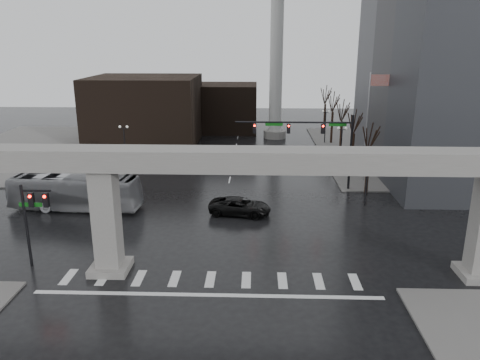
{
  "coord_description": "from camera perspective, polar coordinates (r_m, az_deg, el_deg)",
  "views": [
    {
      "loc": [
        2.94,
        -28.85,
        15.36
      ],
      "look_at": [
        1.7,
        7.11,
        4.5
      ],
      "focal_mm": 35.0,
      "sensor_mm": 36.0,
      "label": 1
    }
  ],
  "objects": [
    {
      "name": "ground",
      "position": [
        32.82,
        -3.46,
        -11.15
      ],
      "size": [
        160.0,
        160.0,
        0.0
      ],
      "primitive_type": "plane",
      "color": "black",
      "rests_on": "ground"
    },
    {
      "name": "sidewalk_ne",
      "position": [
        70.51,
        21.04,
        3.14
      ],
      "size": [
        28.0,
        36.0,
        0.15
      ],
      "primitive_type": "cube",
      "color": "#605E5C",
      "rests_on": "ground"
    },
    {
      "name": "sidewalk_nw",
      "position": [
        72.64,
        -21.6,
        3.46
      ],
      "size": [
        28.0,
        36.0,
        0.15
      ],
      "primitive_type": "cube",
      "color": "#605E5C",
      "rests_on": "ground"
    },
    {
      "name": "elevated_guideway",
      "position": [
        30.12,
        -1.3,
        0.44
      ],
      "size": [
        48.0,
        2.6,
        8.7
      ],
      "color": "gray",
      "rests_on": "ground"
    },
    {
      "name": "building_far_left",
      "position": [
        73.58,
        -11.48,
        8.37
      ],
      "size": [
        16.0,
        14.0,
        10.0
      ],
      "primitive_type": "cube",
      "color": "black",
      "rests_on": "ground"
    },
    {
      "name": "building_far_mid",
      "position": [
        81.79,
        -1.53,
        8.81
      ],
      "size": [
        10.0,
        10.0,
        8.0
      ],
      "primitive_type": "cube",
      "color": "black",
      "rests_on": "ground"
    },
    {
      "name": "smokestack",
      "position": [
        74.94,
        4.47,
        15.21
      ],
      "size": [
        3.6,
        3.6,
        30.0
      ],
      "color": "beige",
      "rests_on": "ground"
    },
    {
      "name": "signal_mast_arm",
      "position": [
        48.97,
        9.07,
        5.36
      ],
      "size": [
        12.12,
        0.43,
        8.0
      ],
      "color": "black",
      "rests_on": "ground"
    },
    {
      "name": "signal_left_pole",
      "position": [
        34.92,
        -23.99,
        -3.58
      ],
      "size": [
        2.3,
        0.3,
        6.0
      ],
      "color": "black",
      "rests_on": "ground"
    },
    {
      "name": "flagpole_assembly",
      "position": [
        52.91,
        15.59,
        7.67
      ],
      "size": [
        2.06,
        0.12,
        12.0
      ],
      "color": "silver",
      "rests_on": "ground"
    },
    {
      "name": "lamp_right_0",
      "position": [
        45.71,
        15.26,
        1.12
      ],
      "size": [
        1.22,
        0.32,
        5.11
      ],
      "color": "black",
      "rests_on": "ground"
    },
    {
      "name": "lamp_right_1",
      "position": [
        59.03,
        12.28,
        4.79
      ],
      "size": [
        1.22,
        0.32,
        5.11
      ],
      "color": "black",
      "rests_on": "ground"
    },
    {
      "name": "lamp_right_2",
      "position": [
        72.61,
        10.39,
        7.1
      ],
      "size": [
        1.22,
        0.32,
        5.11
      ],
      "color": "black",
      "rests_on": "ground"
    },
    {
      "name": "lamp_left_0",
      "position": [
        47.41,
        -18.39,
        1.4
      ],
      "size": [
        1.22,
        0.32,
        5.11
      ],
      "color": "black",
      "rests_on": "ground"
    },
    {
      "name": "lamp_left_1",
      "position": [
        60.36,
        -13.93,
        4.94
      ],
      "size": [
        1.22,
        0.32,
        5.11
      ],
      "color": "black",
      "rests_on": "ground"
    },
    {
      "name": "lamp_left_2",
      "position": [
        73.7,
        -11.03,
        7.21
      ],
      "size": [
        1.22,
        0.32,
        5.11
      ],
      "color": "black",
      "rests_on": "ground"
    },
    {
      "name": "tree_right_0",
      "position": [
        49.89,
        15.35,
        1.59
      ],
      "size": [
        1.09,
        1.58,
        7.5
      ],
      "color": "black",
      "rests_on": "ground"
    },
    {
      "name": "tree_right_1",
      "position": [
        57.46,
        13.59,
        3.75
      ],
      "size": [
        1.09,
        1.61,
        7.67
      ],
      "color": "black",
      "rests_on": "ground"
    },
    {
      "name": "tree_right_2",
      "position": [
        65.13,
        12.24,
        5.4
      ],
      "size": [
        1.1,
        1.63,
        7.85
      ],
      "color": "black",
      "rests_on": "ground"
    },
    {
      "name": "tree_right_3",
      "position": [
        72.87,
        11.17,
        6.7
      ],
      "size": [
        1.11,
        1.66,
        8.02
      ],
      "color": "black",
      "rests_on": "ground"
    },
    {
      "name": "tree_right_4",
      "position": [
        80.66,
        10.31,
        7.75
      ],
      "size": [
        1.12,
        1.69,
        8.19
      ],
      "color": "black",
      "rests_on": "ground"
    },
    {
      "name": "pickup_truck",
      "position": [
        42.57,
        -0.01,
        -3.24
      ],
      "size": [
        5.93,
        3.41,
        1.56
      ],
      "primitive_type": "imported",
      "rotation": [
        0.0,
        0.0,
        1.42
      ],
      "color": "black",
      "rests_on": "ground"
    },
    {
      "name": "city_bus",
      "position": [
        46.24,
        -19.46,
        -1.37
      ],
      "size": [
        12.44,
        3.8,
        3.41
      ],
      "primitive_type": "imported",
      "rotation": [
        0.0,
        0.0,
        1.49
      ],
      "color": "gray",
      "rests_on": "ground"
    }
  ]
}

